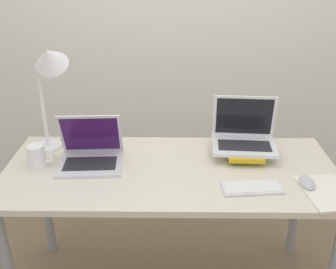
# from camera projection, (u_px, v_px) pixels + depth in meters

# --- Properties ---
(wall_back) EXTENTS (8.00, 0.05, 2.70)m
(wall_back) POSITION_uv_depth(u_px,v_px,m) (172.00, 7.00, 2.66)
(wall_back) COLOR silver
(wall_back) RESTS_ON ground_plane
(desk) EXTENTS (1.59, 0.69, 0.76)m
(desk) POSITION_uv_depth(u_px,v_px,m) (171.00, 183.00, 1.91)
(desk) COLOR beige
(desk) RESTS_ON ground_plane
(laptop_left) EXTENTS (0.32, 0.27, 0.25)m
(laptop_left) POSITION_uv_depth(u_px,v_px,m) (91.00, 154.00, 1.91)
(laptop_left) COLOR silver
(laptop_left) RESTS_ON desk
(book_stack) EXTENTS (0.18, 0.28, 0.05)m
(book_stack) POSITION_uv_depth(u_px,v_px,m) (243.00, 150.00, 2.00)
(book_stack) COLOR #33753D
(book_stack) RESTS_ON desk
(laptop_on_books) EXTENTS (0.33, 0.25, 0.24)m
(laptop_on_books) POSITION_uv_depth(u_px,v_px,m) (244.00, 136.00, 1.98)
(laptop_on_books) COLOR silver
(laptop_on_books) RESTS_ON book_stack
(wireless_keyboard) EXTENTS (0.27, 0.14, 0.01)m
(wireless_keyboard) POSITION_uv_depth(u_px,v_px,m) (252.00, 187.00, 1.72)
(wireless_keyboard) COLOR silver
(wireless_keyboard) RESTS_ON desk
(mouse) EXTENTS (0.07, 0.11, 0.04)m
(mouse) POSITION_uv_depth(u_px,v_px,m) (307.00, 183.00, 1.73)
(mouse) COLOR #B2B2B7
(mouse) RESTS_ON desk
(notepad) EXTENTS (0.22, 0.30, 0.01)m
(notepad) POSITION_uv_depth(u_px,v_px,m) (327.00, 192.00, 1.68)
(notepad) COLOR white
(notepad) RESTS_ON desk
(mug) EXTENTS (0.13, 0.08, 0.11)m
(mug) POSITION_uv_depth(u_px,v_px,m) (37.00, 156.00, 1.87)
(mug) COLOR white
(mug) RESTS_ON desk
(desk_lamp) EXTENTS (0.23, 0.20, 0.58)m
(desk_lamp) POSITION_uv_depth(u_px,v_px,m) (49.00, 70.00, 1.86)
(desk_lamp) COLOR white
(desk_lamp) RESTS_ON desk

